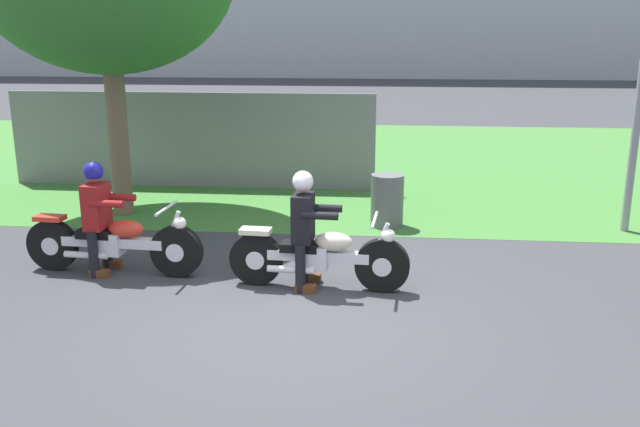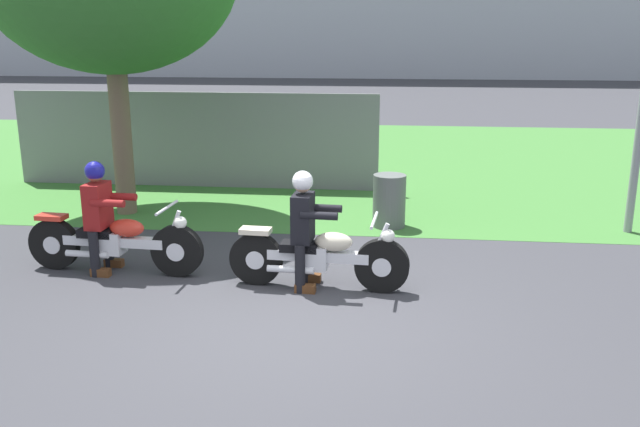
% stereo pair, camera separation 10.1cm
% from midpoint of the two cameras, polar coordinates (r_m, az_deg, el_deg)
% --- Properties ---
extents(ground, '(120.00, 120.00, 0.00)m').
position_cam_midpoint_polar(ground, '(7.21, -2.10, -9.06)').
color(ground, '#38383D').
extents(grass_verge, '(60.00, 12.00, 0.01)m').
position_cam_midpoint_polar(grass_verge, '(15.96, 2.64, 4.46)').
color(grass_verge, '#3D7533').
rests_on(grass_verge, ground).
extents(motorcycle_lead, '(2.12, 0.66, 0.87)m').
position_cam_midpoint_polar(motorcycle_lead, '(8.00, 0.25, -3.58)').
color(motorcycle_lead, black).
rests_on(motorcycle_lead, ground).
extents(rider_lead, '(0.56, 0.48, 1.40)m').
position_cam_midpoint_polar(rider_lead, '(7.90, -0.95, -0.58)').
color(rider_lead, black).
rests_on(rider_lead, ground).
extents(motorcycle_follow, '(2.28, 0.66, 0.88)m').
position_cam_midpoint_polar(motorcycle_follow, '(8.87, -16.34, -2.28)').
color(motorcycle_follow, black).
rests_on(motorcycle_follow, ground).
extents(rider_follow, '(0.56, 0.48, 1.40)m').
position_cam_midpoint_polar(rider_follow, '(8.83, -17.52, 0.43)').
color(rider_follow, black).
rests_on(rider_follow, ground).
extents(trash_can, '(0.50, 0.50, 0.81)m').
position_cam_midpoint_polar(trash_can, '(10.54, 6.03, 1.05)').
color(trash_can, '#595E5B').
rests_on(trash_can, ground).
extents(fence_segment, '(7.00, 0.06, 1.80)m').
position_cam_midpoint_polar(fence_segment, '(13.32, -10.17, 6.02)').
color(fence_segment, slate).
rests_on(fence_segment, ground).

